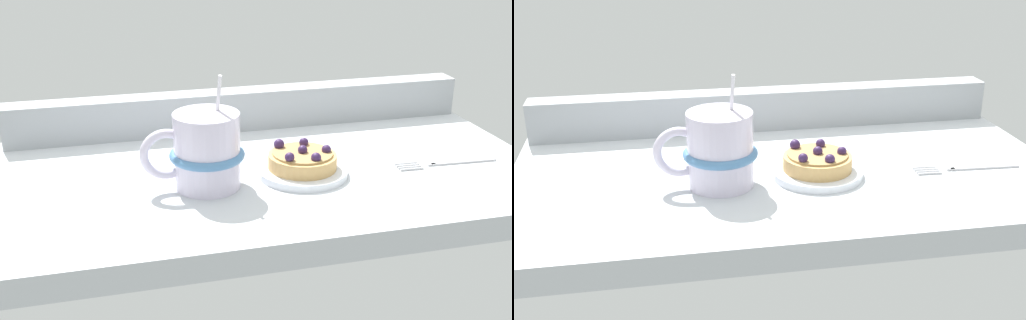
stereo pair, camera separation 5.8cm
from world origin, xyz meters
The scene contains 6 objects.
ground_plane centered at (0.00, 0.00, -1.77)cm, with size 78.02×42.71×3.55cm, color silver.
window_rail_back centered at (0.00, 19.13, 3.27)cm, with size 76.46×4.45×6.54cm, color #9EA3A8.
dessert_plate centered at (3.47, -2.84, 0.49)cm, with size 12.74×12.74×1.04cm.
raspberry_tart centered at (3.46, -2.83, 2.28)cm, with size 9.60×9.60×3.50cm.
coffee_mug centered at (-10.38, -3.50, 5.09)cm, with size 13.92×10.06×15.39cm.
dessert_fork centered at (24.98, -4.44, 0.30)cm, with size 15.55×2.60×0.60cm.
Camera 1 is at (-23.70, -82.70, 35.95)cm, focal length 45.62 mm.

